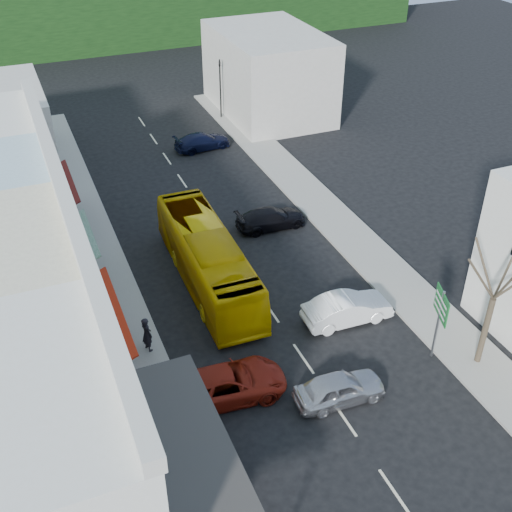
{
  "coord_description": "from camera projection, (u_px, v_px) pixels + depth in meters",
  "views": [
    {
      "loc": [
        -10.74,
        -20.16,
        21.23
      ],
      "look_at": [
        0.0,
        6.0,
        2.2
      ],
      "focal_mm": 45.0,
      "sensor_mm": 36.0,
      "label": 1
    }
  ],
  "objects": [
    {
      "name": "shopfront_row",
      "position": [
        4.0,
        294.0,
        28.38
      ],
      "size": [
        8.25,
        30.0,
        8.0
      ],
      "color": "silver",
      "rests_on": "ground"
    },
    {
      "name": "car_silver",
      "position": [
        340.0,
        388.0,
        28.14
      ],
      "size": [
        4.48,
        2.0,
        1.4
      ],
      "primitive_type": "imported",
      "rotation": [
        0.0,
        0.0,
        1.52
      ],
      "color": "#B2B2B7",
      "rests_on": "ground"
    },
    {
      "name": "car_navy_far",
      "position": [
        202.0,
        141.0,
        50.25
      ],
      "size": [
        4.66,
        2.27,
        1.4
      ],
      "primitive_type": "imported",
      "rotation": [
        0.0,
        0.0,
        1.67
      ],
      "color": "black",
      "rests_on": "ground"
    },
    {
      "name": "bus",
      "position": [
        208.0,
        260.0,
        34.94
      ],
      "size": [
        2.7,
        11.64,
        3.1
      ],
      "primitive_type": "imported",
      "rotation": [
        0.0,
        0.0,
        -0.02
      ],
      "color": "#DBAC05",
      "rests_on": "ground"
    },
    {
      "name": "pedestrian_left",
      "position": [
        147.0,
        336.0,
        30.58
      ],
      "size": [
        0.58,
        0.7,
        1.7
      ],
      "primitive_type": "imported",
      "rotation": [
        0.0,
        0.0,
        1.91
      ],
      "color": "black",
      "rests_on": "sidewalk_left"
    },
    {
      "name": "car_black_near",
      "position": [
        271.0,
        218.0,
        40.38
      ],
      "size": [
        4.53,
        1.91,
        1.4
      ],
      "primitive_type": "imported",
      "rotation": [
        0.0,
        0.0,
        1.56
      ],
      "color": "black",
      "rests_on": "ground"
    },
    {
      "name": "car_red",
      "position": [
        227.0,
        384.0,
        28.35
      ],
      "size": [
        4.75,
        2.3,
        1.4
      ],
      "primitive_type": "imported",
      "rotation": [
        0.0,
        0.0,
        1.48
      ],
      "color": "maroon",
      "rests_on": "ground"
    },
    {
      "name": "traffic_signal",
      "position": [
        220.0,
        90.0,
        54.43
      ],
      "size": [
        1.25,
        1.4,
        5.15
      ],
      "primitive_type": null,
      "rotation": [
        0.0,
        0.0,
        2.74
      ],
      "color": "black",
      "rests_on": "ground"
    },
    {
      "name": "street_tree",
      "position": [
        493.0,
        299.0,
        28.35
      ],
      "size": [
        3.26,
        3.26,
        7.66
      ],
      "primitive_type": null,
      "rotation": [
        0.0,
        0.0,
        0.18
      ],
      "color": "#382E22",
      "rests_on": "ground"
    },
    {
      "name": "sidewalk_right",
      "position": [
        341.0,
        226.0,
        40.71
      ],
      "size": [
        3.0,
        52.0,
        0.15
      ],
      "primitive_type": "cube",
      "color": "gray",
      "rests_on": "ground"
    },
    {
      "name": "direction_sign",
      "position": [
        438.0,
        325.0,
        29.82
      ],
      "size": [
        1.26,
        1.86,
        3.86
      ],
      "primitive_type": null,
      "rotation": [
        0.0,
        0.0,
        -0.33
      ],
      "color": "#135F23",
      "rests_on": "ground"
    },
    {
      "name": "sidewalk_left",
      "position": [
        106.0,
        279.0,
        35.98
      ],
      "size": [
        3.0,
        52.0,
        0.15
      ],
      "primitive_type": "cube",
      "color": "gray",
      "rests_on": "ground"
    },
    {
      "name": "distant_block_right",
      "position": [
        268.0,
        73.0,
        55.25
      ],
      "size": [
        8.0,
        12.0,
        7.0
      ],
      "primitive_type": "cube",
      "color": "#B7B2A8",
      "rests_on": "ground"
    },
    {
      "name": "car_white",
      "position": [
        347.0,
        310.0,
        32.69
      ],
      "size": [
        4.45,
        1.94,
        1.4
      ],
      "primitive_type": "imported",
      "rotation": [
        0.0,
        0.0,
        1.54
      ],
      "color": "white",
      "rests_on": "ground"
    },
    {
      "name": "ground",
      "position": [
        303.0,
        359.0,
        30.71
      ],
      "size": [
        120.0,
        120.0,
        0.0
      ],
      "primitive_type": "plane",
      "color": "black",
      "rests_on": "ground"
    }
  ]
}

